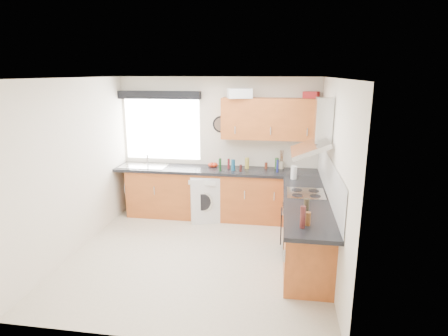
% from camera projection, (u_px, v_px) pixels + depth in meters
% --- Properties ---
extents(ground_plane, '(3.60, 3.60, 0.00)m').
position_uv_depth(ground_plane, '(198.00, 255.00, 5.42)').
color(ground_plane, beige).
extents(ceiling, '(3.60, 3.60, 0.02)m').
position_uv_depth(ceiling, '(195.00, 78.00, 4.80)').
color(ceiling, white).
rests_on(ceiling, wall_back).
extents(wall_back, '(3.60, 0.02, 2.50)m').
position_uv_depth(wall_back, '(218.00, 147.00, 6.83)').
color(wall_back, silver).
rests_on(wall_back, ground_plane).
extents(wall_front, '(3.60, 0.02, 2.50)m').
position_uv_depth(wall_front, '(152.00, 222.00, 3.39)').
color(wall_front, silver).
rests_on(wall_front, ground_plane).
extents(wall_left, '(0.02, 3.60, 2.50)m').
position_uv_depth(wall_left, '(74.00, 167.00, 5.38)').
color(wall_left, silver).
rests_on(wall_left, ground_plane).
extents(wall_right, '(0.02, 3.60, 2.50)m').
position_uv_depth(wall_right, '(332.00, 177.00, 4.85)').
color(wall_right, silver).
rests_on(wall_right, ground_plane).
extents(window, '(1.40, 0.02, 1.10)m').
position_uv_depth(window, '(162.00, 129.00, 6.91)').
color(window, silver).
rests_on(window, wall_back).
extents(window_blind, '(1.50, 0.18, 0.14)m').
position_uv_depth(window_blind, '(159.00, 95.00, 6.66)').
color(window_blind, black).
rests_on(window_blind, wall_back).
extents(splashback, '(0.01, 3.00, 0.54)m').
position_uv_depth(splashback, '(328.00, 176.00, 5.15)').
color(splashback, white).
rests_on(splashback, wall_right).
extents(base_cab_back, '(3.00, 0.58, 0.86)m').
position_uv_depth(base_cab_back, '(210.00, 194.00, 6.78)').
color(base_cab_back, '#99491D').
rests_on(base_cab_back, ground_plane).
extents(base_cab_corner, '(0.60, 0.60, 0.86)m').
position_uv_depth(base_cab_corner, '(300.00, 199.00, 6.53)').
color(base_cab_corner, '#99491D').
rests_on(base_cab_corner, ground_plane).
extents(base_cab_right, '(0.58, 2.10, 0.86)m').
position_uv_depth(base_cab_right, '(305.00, 230.00, 5.24)').
color(base_cab_right, '#99491D').
rests_on(base_cab_right, ground_plane).
extents(worktop_back, '(3.60, 0.62, 0.05)m').
position_uv_depth(worktop_back, '(216.00, 170.00, 6.64)').
color(worktop_back, black).
rests_on(worktop_back, base_cab_back).
extents(worktop_right, '(0.62, 2.42, 0.05)m').
position_uv_depth(worktop_right, '(307.00, 203.00, 4.98)').
color(worktop_right, black).
rests_on(worktop_right, base_cab_right).
extents(sink, '(0.84, 0.46, 0.10)m').
position_uv_depth(sink, '(144.00, 164.00, 6.82)').
color(sink, '#B0B0B0').
rests_on(sink, worktop_back).
extents(oven, '(0.56, 0.58, 0.85)m').
position_uv_depth(oven, '(304.00, 226.00, 5.38)').
color(oven, black).
rests_on(oven, ground_plane).
extents(hob_plate, '(0.52, 0.52, 0.01)m').
position_uv_depth(hob_plate, '(306.00, 193.00, 5.26)').
color(hob_plate, '#B0B0B0').
rests_on(hob_plate, worktop_right).
extents(extractor_hood, '(0.52, 0.78, 0.66)m').
position_uv_depth(extractor_hood, '(317.00, 134.00, 5.03)').
color(extractor_hood, '#B0B0B0').
rests_on(extractor_hood, wall_right).
extents(upper_cabinets, '(1.70, 0.35, 0.70)m').
position_uv_depth(upper_cabinets, '(271.00, 119.00, 6.39)').
color(upper_cabinets, '#99491D').
rests_on(upper_cabinets, wall_back).
extents(washing_machine, '(0.70, 0.69, 0.81)m').
position_uv_depth(washing_machine, '(205.00, 197.00, 6.69)').
color(washing_machine, silver).
rests_on(washing_machine, ground_plane).
extents(wall_clock, '(0.30, 0.04, 0.30)m').
position_uv_depth(wall_clock, '(221.00, 124.00, 6.71)').
color(wall_clock, black).
rests_on(wall_clock, wall_back).
extents(casserole, '(0.45, 0.38, 0.16)m').
position_uv_depth(casserole, '(240.00, 93.00, 6.26)').
color(casserole, silver).
rests_on(casserole, upper_cabinets).
extents(storage_box, '(0.29, 0.27, 0.11)m').
position_uv_depth(storage_box, '(311.00, 95.00, 6.29)').
color(storage_box, red).
rests_on(storage_box, upper_cabinets).
extents(utensil_pot, '(0.12, 0.12, 0.14)m').
position_uv_depth(utensil_pot, '(281.00, 165.00, 6.64)').
color(utensil_pot, gray).
rests_on(utensil_pot, worktop_back).
extents(kitchen_roll, '(0.12, 0.12, 0.21)m').
position_uv_depth(kitchen_roll, '(294.00, 173.00, 5.98)').
color(kitchen_roll, silver).
rests_on(kitchen_roll, worktop_right).
extents(tomato_cluster, '(0.18, 0.18, 0.07)m').
position_uv_depth(tomato_cluster, '(213.00, 165.00, 6.78)').
color(tomato_cluster, '#B62910').
rests_on(tomato_cluster, worktop_back).
extents(jar_0, '(0.04, 0.04, 0.18)m').
position_uv_depth(jar_0, '(229.00, 164.00, 6.64)').
color(jar_0, maroon).
rests_on(jar_0, worktop_back).
extents(jar_1, '(0.07, 0.07, 0.20)m').
position_uv_depth(jar_1, '(247.00, 163.00, 6.63)').
color(jar_1, '#A29038').
rests_on(jar_1, worktop_back).
extents(jar_2, '(0.04, 0.04, 0.12)m').
position_uv_depth(jar_2, '(241.00, 168.00, 6.44)').
color(jar_2, '#371513').
rests_on(jar_2, worktop_back).
extents(jar_3, '(0.04, 0.04, 0.21)m').
position_uv_depth(jar_3, '(277.00, 166.00, 6.39)').
color(jar_3, navy).
rests_on(jar_3, worktop_back).
extents(jar_4, '(0.07, 0.07, 0.19)m').
position_uv_depth(jar_4, '(233.00, 165.00, 6.50)').
color(jar_4, navy).
rests_on(jar_4, worktop_back).
extents(jar_5, '(0.04, 0.04, 0.22)m').
position_uv_depth(jar_5, '(220.00, 165.00, 6.46)').
color(jar_5, '#143819').
rests_on(jar_5, worktop_back).
extents(jar_6, '(0.07, 0.07, 0.19)m').
position_uv_depth(jar_6, '(277.00, 163.00, 6.63)').
color(jar_6, '#25531D').
rests_on(jar_6, worktop_back).
extents(jar_7, '(0.05, 0.05, 0.11)m').
position_uv_depth(jar_7, '(266.00, 166.00, 6.64)').
color(jar_7, maroon).
rests_on(jar_7, worktop_back).
extents(bottle_0, '(0.06, 0.06, 0.16)m').
position_uv_depth(bottle_0, '(308.00, 219.00, 4.16)').
color(bottle_0, brown).
rests_on(bottle_0, worktop_right).
extents(bottle_1, '(0.06, 0.06, 0.25)m').
position_uv_depth(bottle_1, '(303.00, 217.00, 4.09)').
color(bottle_1, '#491B1A').
rests_on(bottle_1, worktop_right).
extents(bottle_2, '(0.07, 0.07, 0.22)m').
position_uv_depth(bottle_2, '(306.00, 208.00, 4.41)').
color(bottle_2, black).
rests_on(bottle_2, worktop_right).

